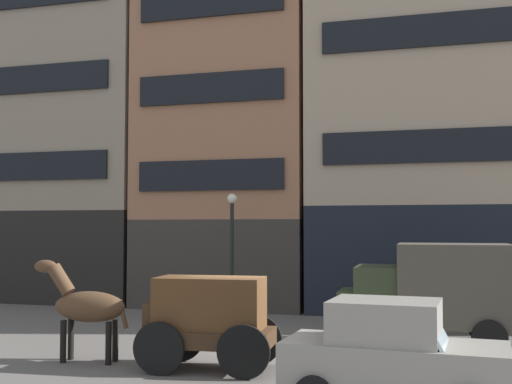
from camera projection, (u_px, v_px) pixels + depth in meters
ground_plane at (255, 360)px, 14.77m from camera, size 120.00×120.00×0.00m
building_far_left at (66, 90)px, 28.31m from camera, size 9.25×6.35×18.06m
building_center_left at (235, 136)px, 26.08m from camera, size 7.08×6.35×13.38m
building_center_right at (432, 95)px, 24.04m from camera, size 9.21×6.35×15.89m
cargo_wagon at (208, 316)px, 13.79m from camera, size 3.00×1.70×1.98m
draft_horse at (86, 306)px, 14.59m from camera, size 2.35×0.72×2.30m
delivery_truck_near at (431, 290)px, 16.63m from camera, size 4.37×2.17×2.62m
sedan_parked_curb at (392, 355)px, 10.81m from camera, size 3.80×2.06×1.83m
streetlamp_curbside at (232, 239)px, 20.57m from camera, size 0.32×0.32×4.12m
fire_hydrant_curbside at (188, 305)px, 21.58m from camera, size 0.24×0.24×0.83m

